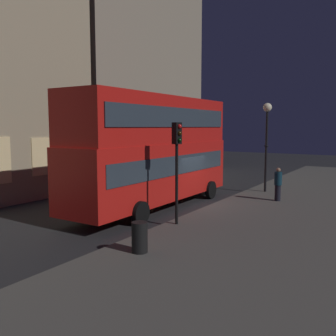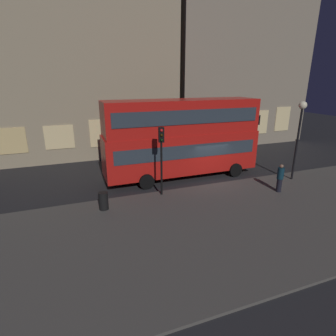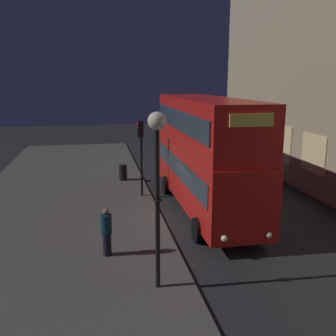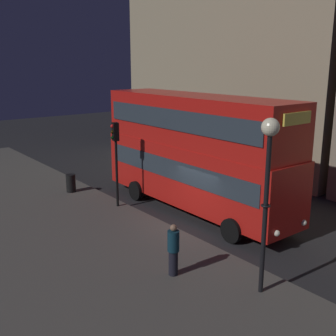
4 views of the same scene
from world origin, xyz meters
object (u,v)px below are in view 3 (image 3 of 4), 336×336
(traffic_light_near_kerb, at_px, (141,143))
(double_decker_bus, at_px, (204,149))
(litter_bin, at_px, (123,173))
(street_lamp, at_px, (157,160))
(pedestrian, at_px, (107,232))

(traffic_light_near_kerb, bearing_deg, double_decker_bus, 60.74)
(traffic_light_near_kerb, relative_size, litter_bin, 4.24)
(traffic_light_near_kerb, height_order, street_lamp, street_lamp)
(street_lamp, bearing_deg, litter_bin, -179.52)
(litter_bin, bearing_deg, double_decker_bus, 30.43)
(traffic_light_near_kerb, bearing_deg, pedestrian, -4.39)
(traffic_light_near_kerb, xyz_separation_m, street_lamp, (9.35, -0.64, 1.02))
(street_lamp, bearing_deg, traffic_light_near_kerb, 176.09)
(traffic_light_near_kerb, distance_m, litter_bin, 4.35)
(pedestrian, bearing_deg, double_decker_bus, -93.07)
(double_decker_bus, height_order, pedestrian, double_decker_bus)
(double_decker_bus, xyz_separation_m, street_lamp, (6.90, -3.41, 1.02))
(traffic_light_near_kerb, bearing_deg, litter_bin, -155.68)
(traffic_light_near_kerb, height_order, litter_bin, traffic_light_near_kerb)
(double_decker_bus, bearing_deg, street_lamp, -26.52)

